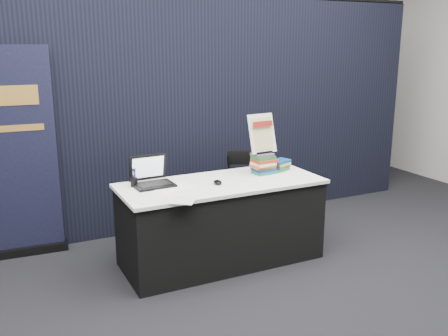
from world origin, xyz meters
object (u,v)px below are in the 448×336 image
(pullup_banner, at_px, (13,167))
(stacking_chair, at_px, (250,188))
(laptop, at_px, (152,178))
(display_table, at_px, (221,222))
(book_stack_tall, at_px, (263,163))
(info_sign, at_px, (262,134))
(book_stack_short, at_px, (279,165))

(pullup_banner, height_order, stacking_chair, pullup_banner)
(pullup_banner, bearing_deg, laptop, -32.81)
(pullup_banner, bearing_deg, stacking_chair, -6.78)
(display_table, xyz_separation_m, stacking_chair, (0.60, 0.54, 0.09))
(display_table, bearing_deg, book_stack_tall, 10.75)
(display_table, distance_m, info_sign, 0.89)
(pullup_banner, xyz_separation_m, stacking_chair, (2.22, -0.41, -0.39))
(book_stack_tall, distance_m, info_sign, 0.28)
(book_stack_tall, distance_m, pullup_banner, 2.27)
(book_stack_short, distance_m, info_sign, 0.37)
(book_stack_tall, bearing_deg, pullup_banner, 157.88)
(display_table, height_order, pullup_banner, pullup_banner)
(display_table, bearing_deg, laptop, 163.46)
(book_stack_tall, bearing_deg, display_table, -169.25)
(info_sign, relative_size, pullup_banner, 0.19)
(display_table, distance_m, pullup_banner, 1.94)
(laptop, xyz_separation_m, book_stack_short, (1.26, -0.05, -0.01))
(book_stack_tall, height_order, book_stack_short, book_stack_tall)
(book_stack_tall, xyz_separation_m, book_stack_short, (0.20, 0.03, -0.04))
(display_table, bearing_deg, book_stack_short, 10.18)
(display_table, xyz_separation_m, pullup_banner, (-1.62, 0.95, 0.48))
(display_table, height_order, info_sign, info_sign)
(display_table, distance_m, stacking_chair, 0.81)
(book_stack_tall, relative_size, book_stack_short, 0.96)
(book_stack_short, xyz_separation_m, stacking_chair, (-0.08, 0.41, -0.33))
(laptop, bearing_deg, pullup_banner, 141.39)
(display_table, relative_size, pullup_banner, 0.93)
(laptop, height_order, info_sign, info_sign)
(pullup_banner, distance_m, stacking_chair, 2.29)
(display_table, bearing_deg, pullup_banner, 149.76)
(book_stack_tall, xyz_separation_m, stacking_chair, (0.12, 0.44, -0.38))
(laptop, bearing_deg, stacking_chair, 15.16)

